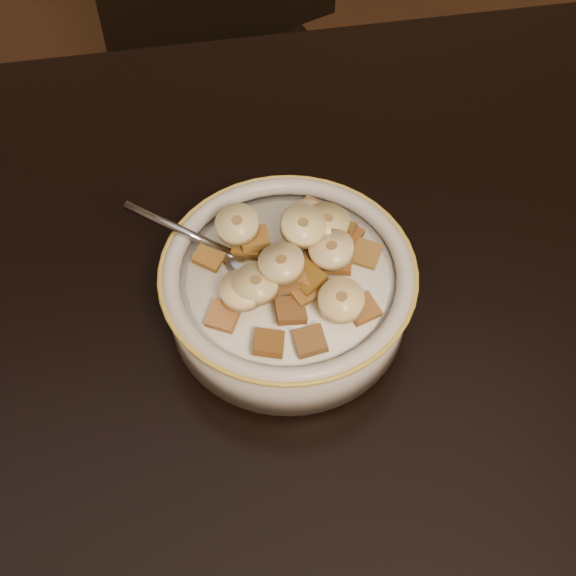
{
  "coord_description": "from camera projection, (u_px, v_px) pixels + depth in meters",
  "views": [
    {
      "loc": [
        0.14,
        -0.2,
        1.25
      ],
      "look_at": [
        0.19,
        0.13,
        0.78
      ],
      "focal_mm": 50.0,
      "sensor_mm": 36.0,
      "label": 1
    }
  ],
  "objects": [
    {
      "name": "cereal_square_12",
      "position": [
        340.0,
        232.0,
        0.58
      ],
      "size": [
        0.03,
        0.03,
        0.01
      ],
      "primitive_type": "cube",
      "rotation": [
        -0.25,
        0.13,
        2.53
      ],
      "color": "brown",
      "rests_on": "milk"
    },
    {
      "name": "banana_slice_2",
      "position": [
        237.0,
        225.0,
        0.56
      ],
      "size": [
        0.04,
        0.04,
        0.01
      ],
      "primitive_type": "cylinder",
      "rotation": [
        0.05,
        -0.14,
        0.56
      ],
      "color": "#D8C980",
      "rests_on": "milk"
    },
    {
      "name": "cereal_square_2",
      "position": [
        338.0,
        261.0,
        0.56
      ],
      "size": [
        0.02,
        0.02,
        0.01
      ],
      "primitive_type": "cube",
      "rotation": [
        -0.03,
        -0.08,
        1.32
      ],
      "color": "brown",
      "rests_on": "milk"
    },
    {
      "name": "cereal_square_17",
      "position": [
        255.0,
        238.0,
        0.57
      ],
      "size": [
        0.02,
        0.02,
        0.01
      ],
      "primitive_type": "cube",
      "rotation": [
        -0.14,
        -0.07,
        0.04
      ],
      "color": "#895D1A",
      "rests_on": "milk"
    },
    {
      "name": "cereal_square_14",
      "position": [
        308.0,
        278.0,
        0.54
      ],
      "size": [
        0.03,
        0.03,
        0.01
      ],
      "primitive_type": "cube",
      "rotation": [
        -0.21,
        0.03,
        2.17
      ],
      "color": "brown",
      "rests_on": "milk"
    },
    {
      "name": "cereal_square_11",
      "position": [
        362.0,
        309.0,
        0.55
      ],
      "size": [
        0.03,
        0.03,
        0.01
      ],
      "primitive_type": "cube",
      "rotation": [
        0.08,
        -0.11,
        1.92
      ],
      "color": "brown",
      "rests_on": "milk"
    },
    {
      "name": "cereal_square_8",
      "position": [
        320.0,
        259.0,
        0.56
      ],
      "size": [
        0.03,
        0.03,
        0.01
      ],
      "primitive_type": "cube",
      "rotation": [
        0.04,
        -0.07,
        0.77
      ],
      "color": "brown",
      "rests_on": "milk"
    },
    {
      "name": "cereal_square_15",
      "position": [
        310.0,
        341.0,
        0.53
      ],
      "size": [
        0.02,
        0.02,
        0.01
      ],
      "primitive_type": "cube",
      "rotation": [
        -0.05,
        -0.14,
        0.1
      ],
      "color": "brown",
      "rests_on": "milk"
    },
    {
      "name": "table",
      "position": [
        31.0,
        520.0,
        0.53
      ],
      "size": [
        1.43,
        0.94,
        0.04
      ],
      "primitive_type": "cube",
      "rotation": [
        0.0,
        0.0,
        0.03
      ],
      "color": "black",
      "rests_on": "floor"
    },
    {
      "name": "cereal_square_7",
      "position": [
        320.0,
        240.0,
        0.57
      ],
      "size": [
        0.03,
        0.03,
        0.01
      ],
      "primitive_type": "cube",
      "rotation": [
        -0.12,
        -0.13,
        2.87
      ],
      "color": "#9A6326",
      "rests_on": "milk"
    },
    {
      "name": "cereal_square_1",
      "position": [
        346.0,
        234.0,
        0.58
      ],
      "size": [
        0.03,
        0.03,
        0.01
      ],
      "primitive_type": "cube",
      "rotation": [
        0.07,
        -0.08,
        2.42
      ],
      "color": "brown",
      "rests_on": "milk"
    },
    {
      "name": "banana_slice_6",
      "position": [
        306.0,
        220.0,
        0.57
      ],
      "size": [
        0.04,
        0.04,
        0.02
      ],
      "primitive_type": "cylinder",
      "rotation": [
        -0.11,
        -0.13,
        1.22
      ],
      "color": "#F7EC9A",
      "rests_on": "milk"
    },
    {
      "name": "cereal_square_16",
      "position": [
        223.0,
        316.0,
        0.54
      ],
      "size": [
        0.03,
        0.03,
        0.01
      ],
      "primitive_type": "cube",
      "rotation": [
        -0.19,
        0.06,
        2.64
      ],
      "color": "#9C5C2D",
      "rests_on": "milk"
    },
    {
      "name": "cereal_square_9",
      "position": [
        303.0,
        290.0,
        0.54
      ],
      "size": [
        0.03,
        0.03,
        0.01
      ],
      "primitive_type": "cube",
      "rotation": [
        0.19,
        0.08,
        0.49
      ],
      "color": "#936025",
      "rests_on": "milk"
    },
    {
      "name": "banana_slice_1",
      "position": [
        341.0,
        301.0,
        0.53
      ],
      "size": [
        0.04,
        0.03,
        0.02
      ],
      "primitive_type": "cylinder",
      "rotation": [
        -0.12,
        -0.09,
        1.69
      ],
      "color": "#FCDC8A",
      "rests_on": "milk"
    },
    {
      "name": "spoon",
      "position": [
        252.0,
        263.0,
        0.57
      ],
      "size": [
        0.05,
        0.05,
        0.01
      ],
      "primitive_type": "ellipsoid",
      "rotation": [
        0.0,
        0.0,
        4.18
      ],
      "color": "#8A919D",
      "rests_on": "cereal_bowl"
    },
    {
      "name": "cereal_square_0",
      "position": [
        304.0,
        218.0,
        0.59
      ],
      "size": [
        0.03,
        0.03,
        0.01
      ],
      "primitive_type": "cube",
      "rotation": [
        -0.21,
        -0.02,
        0.54
      ],
      "color": "brown",
      "rests_on": "milk"
    },
    {
      "name": "banana_slice_0",
      "position": [
        243.0,
        290.0,
        0.54
      ],
      "size": [
        0.04,
        0.04,
        0.01
      ],
      "primitive_type": "cylinder",
      "rotation": [
        0.02,
        0.1,
        2.8
      ],
      "color": "#FFDD8D",
      "rests_on": "milk"
    },
    {
      "name": "cereal_square_18",
      "position": [
        210.0,
        255.0,
        0.57
      ],
      "size": [
        0.03,
        0.03,
        0.01
      ],
      "primitive_type": "cube",
      "rotation": [
        0.11,
        -0.15,
        0.96
      ],
      "color": "#935C1B",
      "rests_on": "milk"
    },
    {
      "name": "banana_slice_3",
      "position": [
        256.0,
        284.0,
        0.54
      ],
      "size": [
        0.04,
        0.04,
        0.01
      ],
      "primitive_type": "cylinder",
      "rotation": [
        -0.07,
        -0.01,
        0.96
      ],
      "color": "#CCBC69",
      "rests_on": "milk"
    },
    {
      "name": "banana_slice_7",
      "position": [
        302.0,
        225.0,
        0.56
      ],
      "size": [
        0.04,
        0.04,
        0.01
      ],
      "primitive_type": "cylinder",
      "rotation": [
        0.12,
        -0.06,
        0.71
      ],
      "color": "#D7BB70",
      "rests_on": "milk"
    },
    {
      "name": "cereal_square_13",
      "position": [
        300.0,
        272.0,
        0.55
      ],
      "size": [
        0.03,
        0.03,
        0.01
      ],
      "primitive_type": "cube",
      "rotation": [
        0.18,
        0.04,
        1.14
      ],
      "color": "olive",
      "rests_on": "milk"
    },
    {
      "name": "milk",
      "position": [
        288.0,
        278.0,
        0.57
      ],
      "size": [
        0.14,
        0.14,
        0.0
      ],
      "primitive_type": "cylinder",
      "color": "white",
      "rests_on": "cereal_bowl"
    },
    {
      "name": "banana_slice_8",
      "position": [
        303.0,
        227.0,
        0.55
      ],
      "size": [
        0.04,
        0.04,
        0.01
      ],
      "primitive_type": "cylinder",
      "rotation": [
        0.07,
        -0.11,
        1.92
      ],
      "color": "#E7CE76",
      "rests_on": "milk"
    },
    {
      "name": "cereal_square_19",
      "position": [
        311.0,
        210.0,
        0.6
      ],
      "size": [
        0.03,
        0.03,
        0.01
      ],
      "primitive_type": "cube",
      "rotation": [
        -0.0,
        0.15,
        2.38
      ],
      "color": "brown",
      "rests_on": "milk"
    },
    {
      "name": "banana_slice_4",
      "position": [
        331.0,
        250.0,
        0.55
      ],
      "size": [
        0.04,
        0.04,
        0.02
      ],
      "primitive_type": "cylinder",
      "rotation": [
        -0.12,
        0.1,
        1.88
      ],
      "color": "beige",
      "rests_on": "milk"
    },
    {
      "name": "cereal_square_3",
      "position": [
        290.0,
        311.0,
        0.54
      ],
      "size": [
        0.02,
        0.02,
        0.01
      ],
      "primitive_type": "cube",
      "rotation": [
        -0.04,
        0.13,
        0.01
      ],
      "color": "brown",
      "rests_on": "milk"
    },
    {
      "name": "cereal_bowl",
      "position": [
        288.0,
        295.0,
        0.59
      ],
      "size": [
        0.17,
        0.17,
        0.04
      ],
      "primitive_type": "cylinder",
      "color": "beige",
      "rests_on": "table"
    },
    {
      "name": "cereal_square_10",
      "position": [
        248.0,
        244.0,
        0.57
      ],
      "size": [
        0.03,
        0.03,
        0.01
      ],
      "primitive_type": "cube",
      "rotation": [
        -0.15,
        0.08,
        2.8
      ],
      "color": "brown",
      "rests_on": "milk"
    },
    {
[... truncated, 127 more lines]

